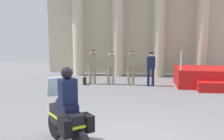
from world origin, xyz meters
name	(u,v)px	position (x,y,z in m)	size (l,w,h in m)	color
colonnade_backdrop	(139,10)	(0.02, 9.59, 3.77)	(11.16, 1.50, 7.17)	#B6AB91
reviewing_stand	(214,78)	(3.66, 6.68, 0.42)	(3.50, 2.48, 1.77)	#B71414
officer_in_row_0	(92,64)	(-2.15, 6.51, 1.02)	(0.40, 0.25, 1.73)	#847A5B
officer_in_row_1	(111,65)	(-1.25, 6.53, 0.98)	(0.40, 0.25, 1.66)	gray
officer_in_row_2	(131,65)	(-0.26, 6.49, 1.00)	(0.40, 0.25, 1.69)	#847A5B
officer_in_row_3	(151,66)	(0.69, 6.42, 0.96)	(0.40, 0.25, 1.62)	#141938
motorcycle_with_rider	(68,116)	(-1.35, -0.53, 0.79)	(1.46, 1.66, 1.90)	black
briefcase_on_ground	(85,81)	(-2.52, 6.37, 0.18)	(0.10, 0.32, 0.36)	black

